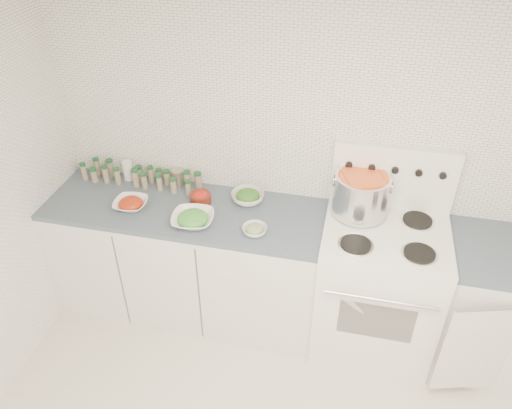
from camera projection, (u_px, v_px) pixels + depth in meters
name	position (u px, v px, depth m)	size (l,w,h in m)	color
room_walls	(274.00, 278.00, 1.80)	(3.54, 3.04, 2.52)	white
counter_left	(189.00, 259.00, 3.53)	(1.85, 0.62, 0.90)	white
stove	(377.00, 284.00, 3.27)	(0.76, 0.70, 1.36)	white
counter_right	(509.00, 309.00, 3.15)	(0.89, 0.74, 0.90)	white
stock_pot	(361.00, 193.00, 3.08)	(0.36, 0.34, 0.26)	silver
bowl_tomato	(131.00, 204.00, 3.26)	(0.23, 0.23, 0.07)	white
bowl_snowpea	(193.00, 219.00, 3.11)	(0.30, 0.30, 0.09)	white
bowl_broccoli	(248.00, 197.00, 3.31)	(0.22, 0.22, 0.09)	white
bowl_zucchini	(255.00, 230.00, 3.04)	(0.19, 0.19, 0.06)	white
bowl_pepper	(201.00, 198.00, 3.29)	(0.14, 0.14, 0.09)	#601D10
salt_canister	(128.00, 170.00, 3.52)	(0.07, 0.07, 0.14)	white
tin_can	(178.00, 177.00, 3.47)	(0.09, 0.09, 0.11)	gray
spice_cluster	(140.00, 176.00, 3.47)	(0.87, 0.15, 0.14)	gray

